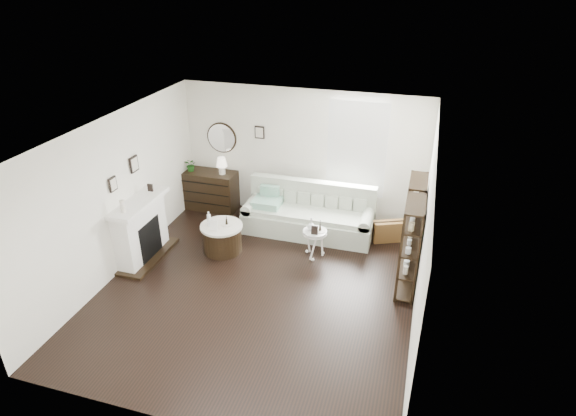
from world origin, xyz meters
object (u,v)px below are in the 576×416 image
(dresser, at_px, (208,190))
(drum_table, at_px, (222,238))
(pedestal_table, at_px, (315,233))
(sofa, at_px, (309,216))

(dresser, distance_m, drum_table, 1.86)
(dresser, xyz_separation_m, pedestal_table, (2.69, -1.26, 0.06))
(sofa, relative_size, drum_table, 3.28)
(drum_table, distance_m, pedestal_table, 1.73)
(sofa, distance_m, dresser, 2.40)
(dresser, bearing_deg, pedestal_table, -25.09)
(pedestal_table, bearing_deg, drum_table, -170.00)
(drum_table, bearing_deg, dresser, 122.73)
(sofa, bearing_deg, dresser, 170.61)
(sofa, bearing_deg, drum_table, -139.38)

